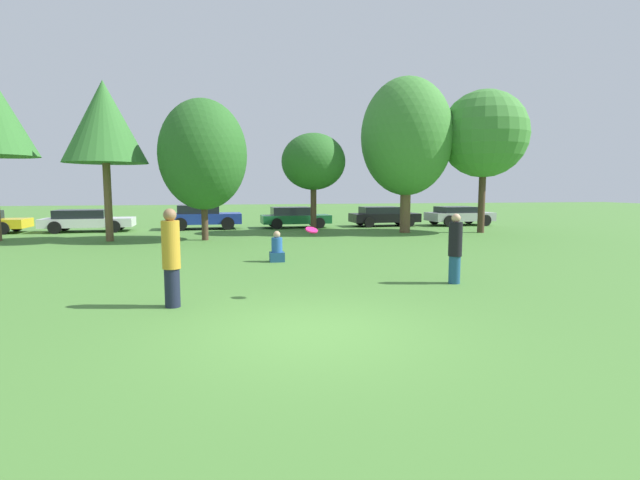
# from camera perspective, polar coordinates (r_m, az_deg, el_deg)

# --- Properties ---
(ground_plane) EXTENTS (120.00, 120.00, 0.00)m
(ground_plane) POSITION_cam_1_polar(r_m,az_deg,el_deg) (7.85, -1.17, -10.93)
(ground_plane) COLOR #477A33
(person_thrower) EXTENTS (0.35, 0.35, 1.94)m
(person_thrower) POSITION_cam_1_polar(r_m,az_deg,el_deg) (9.60, -17.56, -2.01)
(person_thrower) COLOR #191E33
(person_thrower) RESTS_ON ground
(person_catcher) EXTENTS (0.33, 0.33, 1.71)m
(person_catcher) POSITION_cam_1_polar(r_m,az_deg,el_deg) (11.92, 16.04, -0.99)
(person_catcher) COLOR navy
(person_catcher) RESTS_ON ground
(frisbee) EXTENTS (0.28, 0.26, 0.15)m
(frisbee) POSITION_cam_1_polar(r_m,az_deg,el_deg) (9.85, -1.02, 1.23)
(frisbee) COLOR #F21E72
(bystander_sitting) EXTENTS (0.46, 0.38, 0.98)m
(bystander_sitting) POSITION_cam_1_polar(r_m,az_deg,el_deg) (14.95, -5.24, -1.13)
(bystander_sitting) COLOR navy
(bystander_sitting) RESTS_ON ground
(tree_1) EXTENTS (3.50, 3.50, 6.89)m
(tree_1) POSITION_cam_1_polar(r_m,az_deg,el_deg) (22.68, -24.67, 12.81)
(tree_1) COLOR brown
(tree_1) RESTS_ON ground
(tree_2) EXTENTS (3.84, 3.84, 6.20)m
(tree_2) POSITION_cam_1_polar(r_m,az_deg,el_deg) (21.62, -13.98, 9.98)
(tree_2) COLOR #473323
(tree_2) RESTS_ON ground
(tree_3) EXTENTS (3.24, 3.24, 5.08)m
(tree_3) POSITION_cam_1_polar(r_m,az_deg,el_deg) (24.18, -0.80, 9.43)
(tree_3) COLOR #473323
(tree_3) RESTS_ON ground
(tree_4) EXTENTS (4.68, 4.68, 7.94)m
(tree_4) POSITION_cam_1_polar(r_m,az_deg,el_deg) (25.11, 10.44, 12.15)
(tree_4) COLOR brown
(tree_4) RESTS_ON ground
(tree_5) EXTENTS (4.43, 4.43, 7.29)m
(tree_5) POSITION_cam_1_polar(r_m,az_deg,el_deg) (26.07, 19.26, 11.99)
(tree_5) COLOR #473323
(tree_5) RESTS_ON ground
(parked_car_white) EXTENTS (4.61, 2.11, 1.17)m
(parked_car_white) POSITION_cam_1_polar(r_m,az_deg,el_deg) (27.99, -26.42, 2.18)
(parked_car_white) COLOR silver
(parked_car_white) RESTS_ON ground
(parked_car_blue) EXTENTS (4.16, 2.15, 1.37)m
(parked_car_blue) POSITION_cam_1_polar(r_m,az_deg,el_deg) (27.52, -14.00, 2.81)
(parked_car_blue) COLOR #1E389E
(parked_car_blue) RESTS_ON ground
(parked_car_green) EXTENTS (4.06, 1.97, 1.21)m
(parked_car_green) POSITION_cam_1_polar(r_m,az_deg,el_deg) (27.69, -3.14, 2.81)
(parked_car_green) COLOR #196633
(parked_car_green) RESTS_ON ground
(parked_car_black) EXTENTS (4.20, 1.97, 1.18)m
(parked_car_black) POSITION_cam_1_polar(r_m,az_deg,el_deg) (29.07, 7.67, 2.92)
(parked_car_black) COLOR black
(parked_car_black) RESTS_ON ground
(parked_car_silver) EXTENTS (4.02, 2.20, 1.17)m
(parked_car_silver) POSITION_cam_1_polar(r_m,az_deg,el_deg) (30.64, 16.42, 2.92)
(parked_car_silver) COLOR #B2B2B7
(parked_car_silver) RESTS_ON ground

